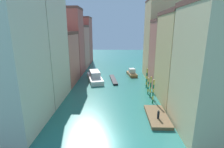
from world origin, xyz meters
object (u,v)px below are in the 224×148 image
object	(u,v)px
person_on_dock	(158,114)
mooring_pole_1	(151,87)
waterfront_dock	(157,116)
vaporetto_white	(95,77)
mooring_pole_2	(148,86)
mooring_pole_3	(147,78)
gondola_black	(113,80)
motorboat_0	(132,73)
mooring_pole_0	(153,91)

from	to	relation	value
person_on_dock	mooring_pole_1	bearing A→B (deg)	86.45
person_on_dock	mooring_pole_1	xyz separation A→B (m)	(0.61, 9.87, 1.20)
waterfront_dock	vaporetto_white	xyz separation A→B (m)	(-12.91, 20.92, 0.78)
mooring_pole_2	mooring_pole_3	world-z (taller)	mooring_pole_3
gondola_black	mooring_pole_3	bearing A→B (deg)	-35.30
waterfront_dock	mooring_pole_2	size ratio (longest dim) A/B	1.98
mooring_pole_1	mooring_pole_2	xyz separation A→B (m)	(-0.12, 1.94, -0.45)
waterfront_dock	motorboat_0	distance (m)	26.56
mooring_pole_3	gondola_black	distance (m)	10.51
vaporetto_white	motorboat_0	xyz separation A→B (m)	(11.02, 5.57, -0.27)
mooring_pole_0	mooring_pole_3	bearing A→B (deg)	87.81
person_on_dock	mooring_pole_1	distance (m)	9.96
person_on_dock	motorboat_0	bearing A→B (deg)	93.61
mooring_pole_1	motorboat_0	world-z (taller)	mooring_pole_1
mooring_pole_2	mooring_pole_3	bearing A→B (deg)	84.68
vaporetto_white	gondola_black	size ratio (longest dim) A/B	1.20
mooring_pole_1	gondola_black	bearing A→B (deg)	123.27
person_on_dock	mooring_pole_3	distance (m)	16.33
mooring_pole_0	gondola_black	world-z (taller)	mooring_pole_0
mooring_pole_0	mooring_pole_3	size ratio (longest dim) A/B	0.99
mooring_pole_1	vaporetto_white	distance (m)	18.17
waterfront_dock	mooring_pole_0	world-z (taller)	mooring_pole_0
person_on_dock	mooring_pole_2	xyz separation A→B (m)	(0.49, 11.81, 0.74)
mooring_pole_3	person_on_dock	bearing A→B (deg)	-93.19
mooring_pole_2	vaporetto_white	distance (m)	16.80
mooring_pole_0	mooring_pole_2	distance (m)	4.93
vaporetto_white	mooring_pole_3	bearing A→B (deg)	-23.12
mooring_pole_2	gondola_black	xyz separation A→B (m)	(-7.96, 10.37, -1.71)
waterfront_dock	mooring_pole_0	distance (m)	6.18
person_on_dock	mooring_pole_0	distance (m)	7.05
mooring_pole_1	person_on_dock	bearing A→B (deg)	-93.55
gondola_black	waterfront_dock	bearing A→B (deg)	-70.09
waterfront_dock	mooring_pole_0	bearing A→B (deg)	85.99
vaporetto_white	waterfront_dock	bearing A→B (deg)	-58.32
mooring_pole_1	motorboat_0	size ratio (longest dim) A/B	0.78
mooring_pole_0	gondola_black	distance (m)	17.39
person_on_dock	vaporetto_white	size ratio (longest dim) A/B	0.13
mooring_pole_1	mooring_pole_2	world-z (taller)	mooring_pole_1
motorboat_0	mooring_pole_2	bearing A→B (deg)	-81.96
waterfront_dock	motorboat_0	size ratio (longest dim) A/B	1.24
mooring_pole_0	waterfront_dock	bearing A→B (deg)	-94.01
waterfront_dock	gondola_black	distance (m)	22.35
mooring_pole_2	vaporetto_white	world-z (taller)	mooring_pole_2
mooring_pole_2	vaporetto_white	xyz separation A→B (m)	(-13.26, 10.28, -0.90)
gondola_black	mooring_pole_2	bearing A→B (deg)	-52.49
waterfront_dock	mooring_pole_3	bearing A→B (deg)	87.11
waterfront_dock	mooring_pole_3	size ratio (longest dim) A/B	1.51
gondola_black	motorboat_0	world-z (taller)	motorboat_0
mooring_pole_0	mooring_pole_2	world-z (taller)	mooring_pole_0
mooring_pole_0	mooring_pole_1	world-z (taller)	mooring_pole_0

